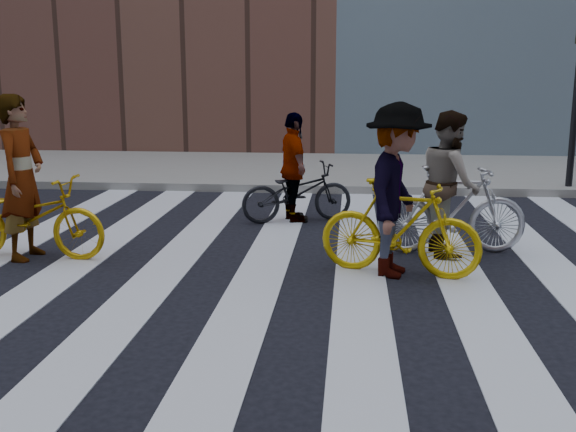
# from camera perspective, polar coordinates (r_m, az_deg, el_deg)

# --- Properties ---
(ground) EXTENTS (100.00, 100.00, 0.00)m
(ground) POSITION_cam_1_polar(r_m,az_deg,el_deg) (7.53, 1.91, -4.90)
(ground) COLOR black
(ground) RESTS_ON ground
(sidewalk_far) EXTENTS (100.00, 5.00, 0.15)m
(sidewalk_far) POSITION_cam_1_polar(r_m,az_deg,el_deg) (14.84, 3.70, 3.87)
(sidewalk_far) COLOR gray
(sidewalk_far) RESTS_ON ground
(zebra_crosswalk) EXTENTS (8.25, 10.00, 0.01)m
(zebra_crosswalk) POSITION_cam_1_polar(r_m,az_deg,el_deg) (7.52, 1.91, -4.86)
(zebra_crosswalk) COLOR silver
(zebra_crosswalk) RESTS_ON ground
(bike_yellow_left) EXTENTS (1.92, 0.76, 0.99)m
(bike_yellow_left) POSITION_cam_1_polar(r_m,az_deg,el_deg) (8.61, -21.07, -0.12)
(bike_yellow_left) COLOR #C8950B
(bike_yellow_left) RESTS_ON ground
(bike_silver_mid) EXTENTS (1.87, 0.71, 1.10)m
(bike_silver_mid) POSITION_cam_1_polar(r_m,az_deg,el_deg) (8.47, 13.73, 0.52)
(bike_silver_mid) COLOR #ADAFB7
(bike_silver_mid) RESTS_ON ground
(bike_yellow_right) EXTENTS (1.84, 0.95, 1.07)m
(bike_yellow_right) POSITION_cam_1_polar(r_m,az_deg,el_deg) (7.45, 9.44, -1.00)
(bike_yellow_right) COLOR gold
(bike_yellow_right) RESTS_ON ground
(bike_dark_rear) EXTENTS (1.78, 1.13, 0.88)m
(bike_dark_rear) POSITION_cam_1_polar(r_m,az_deg,el_deg) (10.02, 0.77, 2.01)
(bike_dark_rear) COLOR black
(bike_dark_rear) RESTS_ON ground
(rider_left) EXTENTS (0.50, 0.74, 1.96)m
(rider_left) POSITION_cam_1_polar(r_m,az_deg,el_deg) (8.55, -21.61, 3.04)
(rider_left) COLOR slate
(rider_left) RESTS_ON ground
(rider_mid) EXTENTS (0.75, 0.92, 1.76)m
(rider_mid) POSITION_cam_1_polar(r_m,az_deg,el_deg) (8.41, 13.51, 2.72)
(rider_mid) COLOR slate
(rider_mid) RESTS_ON ground
(rider_right) EXTENTS (1.00, 1.37, 1.89)m
(rider_right) POSITION_cam_1_polar(r_m,az_deg,el_deg) (7.36, 9.17, 2.14)
(rider_right) COLOR slate
(rider_right) RESTS_ON ground
(rider_rear) EXTENTS (0.70, 1.03, 1.62)m
(rider_rear) POSITION_cam_1_polar(r_m,az_deg,el_deg) (9.96, 0.49, 4.11)
(rider_rear) COLOR slate
(rider_rear) RESTS_ON ground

